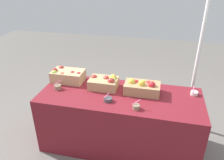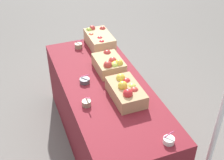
{
  "view_description": "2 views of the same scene",
  "coord_description": "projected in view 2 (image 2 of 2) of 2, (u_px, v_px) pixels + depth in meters",
  "views": [
    {
      "loc": [
        0.41,
        -2.18,
        2.06
      ],
      "look_at": [
        -0.09,
        -0.04,
        0.94
      ],
      "focal_mm": 35.17,
      "sensor_mm": 36.0,
      "label": 1
    },
    {
      "loc": [
        2.17,
        -0.75,
        2.42
      ],
      "look_at": [
        0.17,
        0.0,
        0.91
      ],
      "focal_mm": 48.9,
      "sensor_mm": 36.0,
      "label": 2
    }
  ],
  "objects": [
    {
      "name": "table",
      "position": [
        106.0,
        115.0,
        3.06
      ],
      "size": [
        1.9,
        0.76,
        0.74
      ],
      "primitive_type": "cube",
      "color": "maroon",
      "rests_on": "ground_plane"
    },
    {
      "name": "ground_plane",
      "position": [
        106.0,
        140.0,
        3.27
      ],
      "size": [
        10.0,
        10.0,
        0.0
      ],
      "primitive_type": "plane",
      "color": "slate"
    },
    {
      "name": "sample_bowl_extra",
      "position": [
        85.0,
        81.0,
        2.86
      ],
      "size": [
        0.1,
        0.1,
        0.09
      ],
      "color": "#4C4C51",
      "rests_on": "table"
    },
    {
      "name": "apple_crate_left",
      "position": [
        99.0,
        39.0,
        3.42
      ],
      "size": [
        0.41,
        0.25,
        0.18
      ],
      "color": "tan",
      "rests_on": "table"
    },
    {
      "name": "apple_crate_right",
      "position": [
        126.0,
        91.0,
        2.65
      ],
      "size": [
        0.41,
        0.24,
        0.18
      ],
      "color": "tan",
      "rests_on": "table"
    },
    {
      "name": "sample_bowl_mid",
      "position": [
        79.0,
        46.0,
        3.4
      ],
      "size": [
        0.1,
        0.09,
        0.11
      ],
      "color": "gray",
      "rests_on": "table"
    },
    {
      "name": "tent_pole",
      "position": [
        224.0,
        106.0,
        2.19
      ],
      "size": [
        0.04,
        0.04,
        2.01
      ],
      "primitive_type": "cylinder",
      "color": "white",
      "rests_on": "ground_plane"
    },
    {
      "name": "apple_crate_middle",
      "position": [
        110.0,
        64.0,
        3.01
      ],
      "size": [
        0.34,
        0.25,
        0.17
      ],
      "color": "tan",
      "rests_on": "table"
    },
    {
      "name": "sample_bowl_near",
      "position": [
        169.0,
        140.0,
        2.24
      ],
      "size": [
        0.09,
        0.09,
        0.1
      ],
      "color": "silver",
      "rests_on": "table"
    },
    {
      "name": "sample_bowl_far",
      "position": [
        87.0,
        103.0,
        2.59
      ],
      "size": [
        0.09,
        0.08,
        0.11
      ],
      "color": "gray",
      "rests_on": "table"
    }
  ]
}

